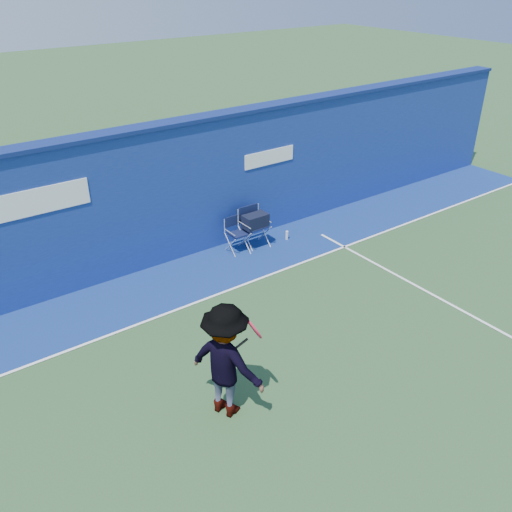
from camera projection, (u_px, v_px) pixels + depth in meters
ground at (276, 408)px, 8.21m from camera, size 80.00×80.00×0.00m
stadium_wall at (124, 204)px, 11.16m from camera, size 24.00×0.50×3.08m
out_of_bounds_strip at (155, 290)px, 11.13m from camera, size 24.00×1.80×0.01m
court_lines at (253, 385)px, 8.64m from camera, size 24.00×12.00×0.01m
directors_chair_left at (238, 241)px, 12.54m from camera, size 0.49×0.44×0.81m
directors_chair_right at (255, 231)px, 12.64m from camera, size 0.58×0.52×0.96m
water_bottle at (287, 235)px, 13.11m from camera, size 0.07×0.07×0.22m
tennis_player at (226, 361)px, 7.76m from camera, size 1.11×1.37×1.85m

